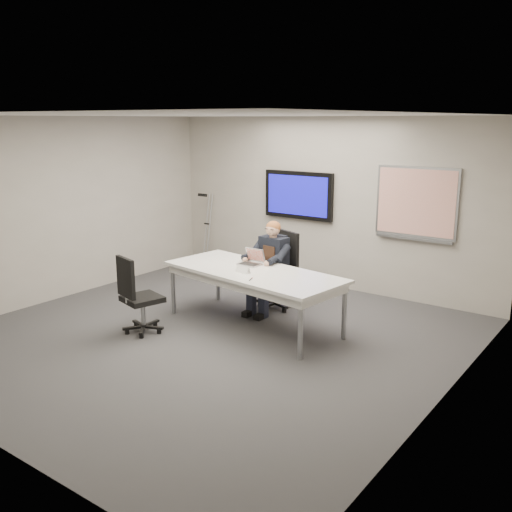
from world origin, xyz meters
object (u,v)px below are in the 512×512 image
Objects in this scene: office_chair_near at (140,309)px; laptop at (252,260)px; conference_table at (253,277)px; office_chair_far at (278,284)px; seated_person at (267,276)px.

office_chair_near is 3.41× the size of laptop.
office_chair_far reaches higher than conference_table.
laptop is (-0.03, -0.32, 0.30)m from seated_person.
office_chair_far is 1.09× the size of office_chair_near.
office_chair_near is 1.90m from seated_person.
office_chair_near is (-0.88, -1.93, -0.03)m from office_chair_far.
seated_person is at bearing -102.10° from office_chair_near.
office_chair_far is 0.31m from seated_person.
conference_table is at bearing -58.54° from office_chair_far.
seated_person is (-0.18, 0.57, -0.15)m from conference_table.
conference_table is 0.91m from office_chair_far.
office_chair_near is 0.79× the size of seated_person.
office_chair_near is 1.67m from laptop.
conference_table is at bearing -50.23° from laptop.
conference_table is 0.62m from seated_person.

